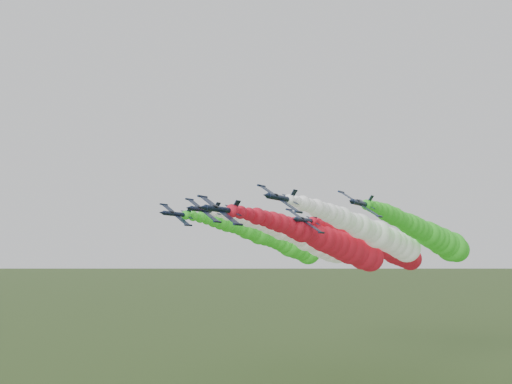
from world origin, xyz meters
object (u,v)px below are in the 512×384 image
at_px(jet_inner_left, 308,240).
at_px(jet_inner_right, 377,234).
at_px(jet_outer_left, 279,241).
at_px(jet_lead, 337,245).
at_px(jet_outer_right, 433,237).
at_px(jet_trail, 385,248).

xyz_separation_m(jet_inner_left, jet_inner_right, (20.22, -6.70, 0.81)).
bearing_deg(jet_inner_right, jet_outer_left, 161.20).
height_order(jet_lead, jet_outer_right, jet_outer_right).
height_order(jet_inner_right, jet_outer_right, jet_inner_right).
distance_m(jet_inner_left, jet_trail, 19.65).
bearing_deg(jet_trail, jet_lead, -96.34).
bearing_deg(jet_trail, jet_outer_left, -166.15).
relative_size(jet_inner_right, jet_trail, 1.00).
relative_size(jet_lead, jet_outer_right, 1.00).
relative_size(jet_outer_left, jet_outer_right, 1.01).
xyz_separation_m(jet_lead, jet_inner_left, (-13.78, 13.80, 1.47)).
xyz_separation_m(jet_lead, jet_trail, (2.70, 24.33, -0.42)).
bearing_deg(jet_outer_left, jet_trail, 13.85).
xyz_separation_m(jet_inner_left, jet_outer_right, (29.13, 7.68, 0.44)).
bearing_deg(jet_outer_left, jet_lead, -35.75).
bearing_deg(jet_inner_right, jet_inner_left, 161.66).
relative_size(jet_lead, jet_trail, 1.00).
bearing_deg(jet_outer_left, jet_inner_right, -18.80).
xyz_separation_m(jet_lead, jet_outer_left, (-24.49, 17.63, 1.39)).
height_order(jet_inner_left, jet_trail, jet_inner_left).
height_order(jet_lead, jet_trail, jet_lead).
relative_size(jet_lead, jet_inner_left, 1.00).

